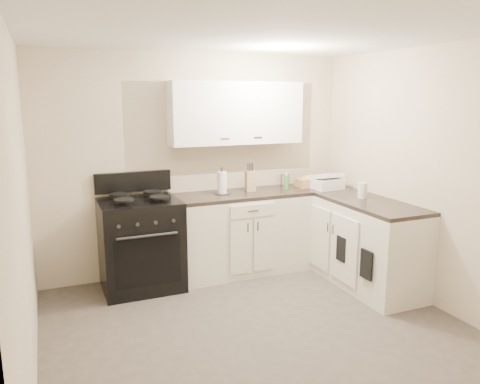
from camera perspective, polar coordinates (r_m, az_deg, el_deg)
name	(u,v)px	position (r m, az deg, el deg)	size (l,w,h in m)	color
floor	(264,336)	(4.21, 2.97, -17.11)	(3.60, 3.60, 0.00)	#473F38
ceiling	(268,32)	(3.73, 3.39, 18.93)	(3.60, 3.60, 0.00)	white
wall_back	(198,165)	(5.43, -5.20, 3.33)	(3.60, 3.60, 0.00)	beige
wall_right	(435,179)	(4.83, 22.73, 1.48)	(3.60, 3.60, 0.00)	beige
wall_left	(21,215)	(3.41, -25.16, -2.58)	(3.60, 3.60, 0.00)	beige
wall_front	(437,267)	(2.36, 22.93, -8.40)	(3.60, 3.60, 0.00)	beige
base_cabinets_back	(241,234)	(5.47, 0.18, -5.15)	(1.55, 0.60, 0.90)	silver
base_cabinets_right	(352,239)	(5.44, 13.45, -5.55)	(0.60, 1.90, 0.90)	silver
countertop_back	(241,195)	(5.35, 0.18, -0.32)	(1.55, 0.60, 0.04)	black
countertop_right	(354,198)	(5.33, 13.68, -0.71)	(0.60, 1.90, 0.04)	black
upper_cabinets	(236,113)	(5.38, -0.44, 9.61)	(1.55, 0.30, 0.70)	white
stove	(141,246)	(5.12, -11.99, -6.47)	(0.82, 0.71, 1.00)	black
knife_block	(250,181)	(5.44, 1.26, 1.36)	(0.11, 0.10, 0.24)	tan
paper_towel	(222,183)	(5.27, -2.20, 1.11)	(0.11, 0.11, 0.26)	white
soap_bottle	(286,182)	(5.57, 5.65, 1.19)	(0.06, 0.06, 0.17)	green
picture_frame	(285,180)	(5.85, 5.52, 1.50)	(0.11, 0.01, 0.13)	black
wicker_basket	(309,182)	(5.78, 8.46, 1.16)	(0.32, 0.21, 0.11)	tan
countertop_grill	(326,183)	(5.69, 10.42, 1.04)	(0.34, 0.32, 0.12)	white
glass_jar	(363,190)	(5.24, 14.72, 0.20)	(0.10, 0.10, 0.17)	silver
oven_mitt_near	(366,265)	(4.75, 15.14, -8.53)	(0.02, 0.17, 0.29)	black
oven_mitt_far	(341,249)	(5.06, 12.24, -6.80)	(0.02, 0.15, 0.26)	black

